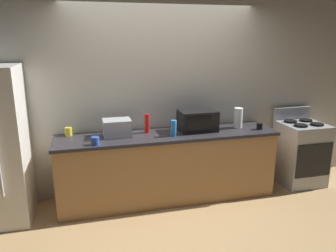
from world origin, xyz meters
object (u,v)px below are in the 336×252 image
at_px(toaster_oven, 117,128).
at_px(mug_blue, 95,141).
at_px(mug_yellow, 68,132).
at_px(stove_range, 300,153).
at_px(microwave, 197,120).
at_px(mug_black, 260,126).
at_px(bottle_spray_cleaner, 174,128).
at_px(paper_towel_roll, 238,118).
at_px(bottle_hot_sauce, 147,123).

relative_size(toaster_oven, mug_blue, 3.59).
bearing_deg(mug_yellow, toaster_oven, -15.64).
height_order(stove_range, mug_blue, stove_range).
bearing_deg(microwave, mug_blue, -168.36).
bearing_deg(mug_yellow, stove_range, -3.99).
bearing_deg(microwave, mug_black, -10.78).
bearing_deg(bottle_spray_cleaner, mug_black, 0.21).
bearing_deg(paper_towel_roll, microwave, -179.78).
xyz_separation_m(microwave, bottle_hot_sauce, (-0.66, 0.06, -0.01)).
relative_size(mug_blue, mug_yellow, 0.90).
relative_size(bottle_hot_sauce, mug_blue, 2.59).
distance_m(bottle_spray_cleaner, mug_blue, 0.97).
distance_m(microwave, mug_yellow, 1.65).
bearing_deg(mug_blue, paper_towel_roll, 8.21).
bearing_deg(bottle_hot_sauce, mug_blue, -153.08).
bearing_deg(mug_yellow, paper_towel_roll, -4.49).
bearing_deg(bottle_spray_cleaner, paper_towel_roll, 9.72).
distance_m(paper_towel_roll, mug_black, 0.30).
relative_size(stove_range, mug_black, 12.65).
height_order(bottle_hot_sauce, bottle_spray_cleaner, bottle_hot_sauce).
relative_size(microwave, bottle_hot_sauce, 1.96).
bearing_deg(mug_black, toaster_oven, 174.84).
bearing_deg(microwave, bottle_hot_sauce, 174.41).
bearing_deg(toaster_oven, stove_range, -1.31).
bearing_deg(stove_range, bottle_hot_sauce, 177.13).
height_order(microwave, paper_towel_roll, same).
bearing_deg(toaster_oven, mug_black, -5.16).
distance_m(microwave, toaster_oven, 1.05).
relative_size(stove_range, paper_towel_roll, 4.00).
bearing_deg(stove_range, mug_blue, -175.57).
height_order(toaster_oven, bottle_spray_cleaner, toaster_oven).
distance_m(toaster_oven, bottle_hot_sauce, 0.39).
bearing_deg(bottle_hot_sauce, bottle_spray_cleaner, -37.67).
distance_m(stove_range, paper_towel_roll, 1.16).
xyz_separation_m(stove_range, bottle_spray_cleaner, (-1.96, -0.11, 0.54)).
distance_m(microwave, mug_blue, 1.36).
relative_size(microwave, bottle_spray_cleaner, 2.39).
bearing_deg(stove_range, bottle_spray_cleaner, -176.69).
relative_size(bottle_hot_sauce, mug_black, 2.87).
relative_size(paper_towel_roll, mug_black, 3.16).
distance_m(microwave, mug_black, 0.84).
relative_size(microwave, mug_yellow, 4.56).
bearing_deg(mug_blue, stove_range, 4.43).
bearing_deg(bottle_spray_cleaner, microwave, 23.57).
distance_m(mug_blue, mug_black, 2.16).
bearing_deg(bottle_spray_cleaner, toaster_oven, 165.69).
height_order(microwave, toaster_oven, microwave).
height_order(mug_black, mug_yellow, mug_yellow).
bearing_deg(mug_black, stove_range, 8.12).
xyz_separation_m(toaster_oven, mug_yellow, (-0.59, 0.16, -0.05)).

